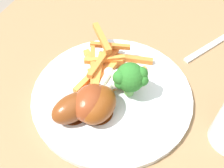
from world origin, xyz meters
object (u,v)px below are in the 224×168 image
(chicken_drumstick_extra, at_px, (99,103))
(fork, at_px, (216,42))
(carrot_fries_pile, at_px, (105,65))
(chicken_drumstick_far, at_px, (92,101))
(dinner_plate, at_px, (112,93))
(dining_table, at_px, (129,160))
(broccoli_floret_front, at_px, (130,78))
(chicken_drumstick_near, at_px, (76,106))

(chicken_drumstick_extra, relative_size, fork, 0.64)
(carrot_fries_pile, height_order, chicken_drumstick_extra, carrot_fries_pile)
(carrot_fries_pile, height_order, chicken_drumstick_far, chicken_drumstick_far)
(dinner_plate, bearing_deg, chicken_drumstick_far, 159.45)
(dining_table, relative_size, broccoli_floret_front, 15.27)
(chicken_drumstick_far, xyz_separation_m, fork, (0.26, -0.18, -0.03))
(dining_table, height_order, chicken_drumstick_near, chicken_drumstick_near)
(dinner_plate, bearing_deg, fork, -37.96)
(dinner_plate, xyz_separation_m, broccoli_floret_front, (0.01, -0.03, 0.05))
(dinner_plate, relative_size, broccoli_floret_front, 4.25)
(chicken_drumstick_near, relative_size, chicken_drumstick_far, 1.04)
(dining_table, height_order, chicken_drumstick_extra, chicken_drumstick_extra)
(chicken_drumstick_far, height_order, fork, chicken_drumstick_far)
(dinner_plate, distance_m, broccoli_floret_front, 0.06)
(carrot_fries_pile, bearing_deg, dining_table, -140.40)
(carrot_fries_pile, relative_size, chicken_drumstick_near, 1.28)
(carrot_fries_pile, bearing_deg, chicken_drumstick_near, 174.37)
(dining_table, distance_m, broccoli_floret_front, 0.18)
(carrot_fries_pile, xyz_separation_m, chicken_drumstick_near, (-0.10, 0.01, 0.00))
(chicken_drumstick_extra, bearing_deg, carrot_fries_pile, 13.78)
(carrot_fries_pile, bearing_deg, dinner_plate, -146.09)
(dinner_plate, xyz_separation_m, chicken_drumstick_extra, (-0.05, 0.01, 0.03))
(chicken_drumstick_near, bearing_deg, dinner_plate, -31.44)
(broccoli_floret_front, relative_size, chicken_drumstick_extra, 0.55)
(dinner_plate, relative_size, chicken_drumstick_far, 2.38)
(chicken_drumstick_near, relative_size, fork, 0.64)
(chicken_drumstick_extra, height_order, fork, chicken_drumstick_extra)
(dining_table, xyz_separation_m, broccoli_floret_front, (0.07, 0.03, 0.16))
(chicken_drumstick_extra, bearing_deg, broccoli_floret_front, -35.27)
(chicken_drumstick_far, distance_m, fork, 0.31)
(chicken_drumstick_near, bearing_deg, chicken_drumstick_far, -53.31)
(chicken_drumstick_extra, bearing_deg, chicken_drumstick_near, 117.92)
(broccoli_floret_front, relative_size, chicken_drumstick_near, 0.54)
(carrot_fries_pile, xyz_separation_m, chicken_drumstick_far, (-0.09, -0.01, 0.01))
(dining_table, xyz_separation_m, chicken_drumstick_far, (0.01, 0.07, 0.14))
(dining_table, distance_m, dinner_plate, 0.14)
(broccoli_floret_front, bearing_deg, chicken_drumstick_far, 138.08)
(chicken_drumstick_near, xyz_separation_m, fork, (0.27, -0.20, -0.03))
(dining_table, distance_m, chicken_drumstick_far, 0.16)
(dinner_plate, xyz_separation_m, fork, (0.21, -0.16, -0.00))
(dinner_plate, height_order, fork, dinner_plate)
(dinner_plate, relative_size, carrot_fries_pile, 1.79)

